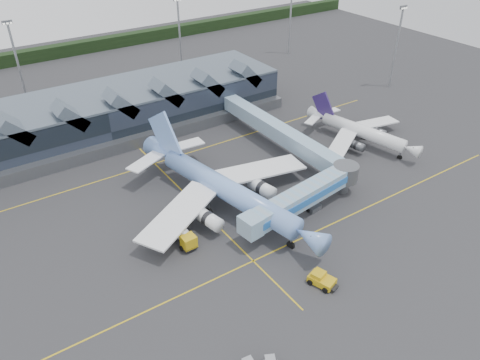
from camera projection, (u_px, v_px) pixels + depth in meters
ground at (226, 234)px, 78.91m from camera, size 260.00×260.00×0.00m
taxi_stripes at (197, 205)px, 85.88m from camera, size 120.00×60.00×0.01m
tree_line_far at (47, 53)px, 154.52m from camera, size 260.00×4.00×4.00m
terminal at (96, 116)px, 106.90m from camera, size 90.00×22.25×12.52m
light_masts at (166, 46)px, 125.77m from camera, size 132.40×42.56×22.45m
main_airliner at (222, 187)px, 83.48m from camera, size 37.60×43.82×14.14m
regional_jet at (359, 130)px, 104.63m from camera, size 25.34×28.06×9.68m
jet_bridge at (310, 193)px, 81.87m from camera, size 27.91×7.46×6.01m
fuel_truck at (178, 230)px, 77.05m from camera, size 2.81×8.98×3.00m
pushback_tug at (322, 279)px, 68.78m from camera, size 3.65×4.70×1.90m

